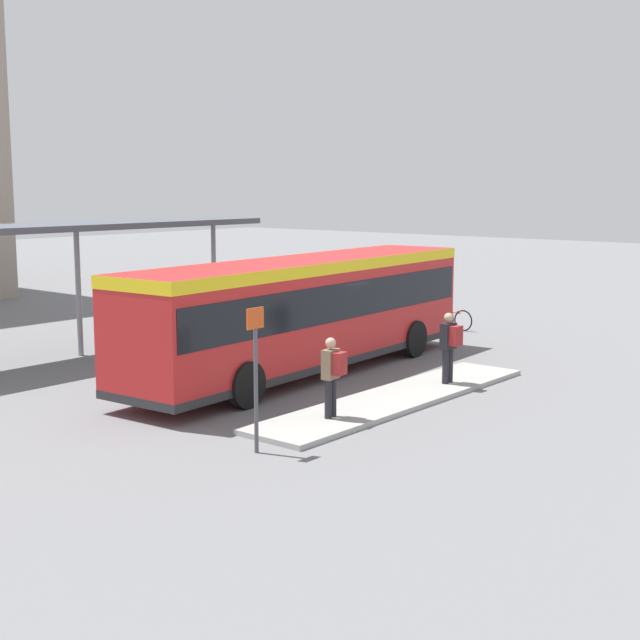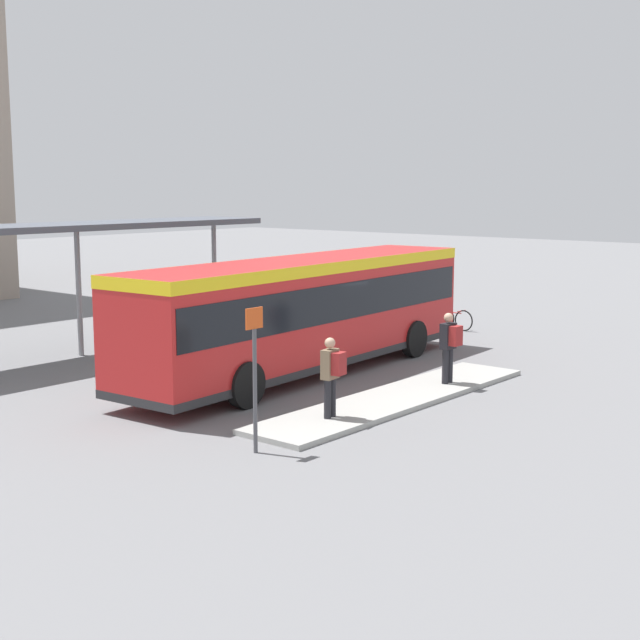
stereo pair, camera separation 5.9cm
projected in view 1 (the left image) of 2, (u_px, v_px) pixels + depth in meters
ground_plane at (306, 374)px, 24.13m from camera, size 120.00×120.00×0.00m
curb_island at (397, 398)px, 21.09m from camera, size 9.09×1.80×0.12m
city_bus at (306, 307)px, 23.86m from camera, size 12.46×3.23×3.12m
pedestrian_waiting at (332, 372)px, 18.96m from camera, size 0.45×0.49×1.74m
pedestrian_companion at (450, 343)px, 22.28m from camera, size 0.44×0.46×1.79m
bicycle_red at (451, 319)px, 31.48m from camera, size 0.48×1.76×0.76m
bicycle_orange at (432, 317)px, 32.04m from camera, size 0.48×1.70×0.74m
bicycle_blue at (413, 314)px, 32.56m from camera, size 0.48×1.72×0.75m
station_shelter at (76, 229)px, 26.14m from camera, size 13.00×2.58×3.96m
potted_planter_near_shelter at (239, 321)px, 28.97m from camera, size 0.99×0.99×1.35m
platform_sign at (256, 373)px, 16.78m from camera, size 0.44×0.08×2.80m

